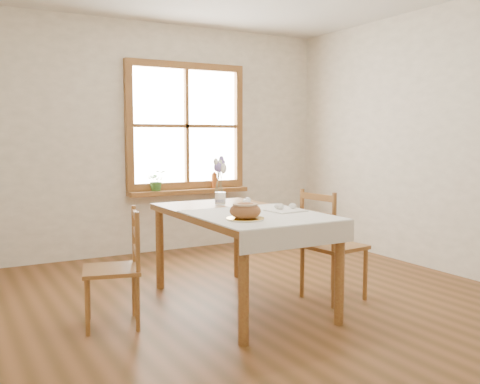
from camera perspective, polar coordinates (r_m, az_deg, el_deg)
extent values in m
plane|color=brown|center=(4.11, 2.11, -12.98)|extent=(5.00, 5.00, 0.00)
cube|color=white|center=(6.16, -10.15, 5.58)|extent=(4.50, 0.10, 2.60)
cube|color=white|center=(5.41, 23.02, 5.15)|extent=(0.10, 5.00, 2.60)
cube|color=olive|center=(6.35, -5.79, 13.25)|extent=(1.46, 0.08, 0.08)
cube|color=olive|center=(6.33, -5.66, 0.75)|extent=(1.46, 0.08, 0.08)
cube|color=olive|center=(6.06, -11.75, 6.96)|extent=(0.08, 0.08, 1.30)
cube|color=olive|center=(6.61, -0.20, 6.99)|extent=(0.08, 0.08, 1.30)
cube|color=olive|center=(6.30, -5.72, 7.01)|extent=(0.04, 0.06, 1.30)
cube|color=olive|center=(6.30, -5.72, 7.01)|extent=(1.30, 0.06, 0.04)
cube|color=white|center=(6.33, -5.83, 7.01)|extent=(1.30, 0.01, 1.30)
cube|color=olive|center=(6.28, -5.43, 0.07)|extent=(1.46, 0.20, 0.05)
cube|color=olive|center=(4.19, 0.00, -2.38)|extent=(0.90, 1.60, 0.05)
cylinder|color=olive|center=(3.45, 0.39, -10.59)|extent=(0.07, 0.07, 0.70)
cylinder|color=olive|center=(3.88, 10.55, -8.81)|extent=(0.07, 0.07, 0.70)
cylinder|color=olive|center=(4.75, -8.55, -6.03)|extent=(0.07, 0.07, 0.70)
cylinder|color=olive|center=(5.08, -0.26, -5.20)|extent=(0.07, 0.07, 0.70)
cube|color=white|center=(3.92, 2.18, -2.51)|extent=(0.91, 0.99, 0.01)
cylinder|color=white|center=(3.68, 0.57, -2.89)|extent=(0.31, 0.31, 0.01)
ellipsoid|color=#9C6337|center=(3.67, 0.57, -1.86)|extent=(0.22, 0.22, 0.12)
cube|color=white|center=(4.11, 4.91, -1.97)|extent=(0.28, 0.25, 0.01)
cylinder|color=white|center=(4.29, 0.85, -1.12)|extent=(0.05, 0.05, 0.09)
cylinder|color=white|center=(4.16, 0.60, -1.34)|extent=(0.05, 0.05, 0.09)
cylinder|color=white|center=(4.53, -2.12, -0.78)|extent=(0.10, 0.10, 0.10)
imported|color=#38742E|center=(6.12, -8.89, 0.97)|extent=(0.25, 0.27, 0.18)
cylinder|color=#A3501E|center=(6.41, -2.76, 1.30)|extent=(0.09, 0.09, 0.19)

